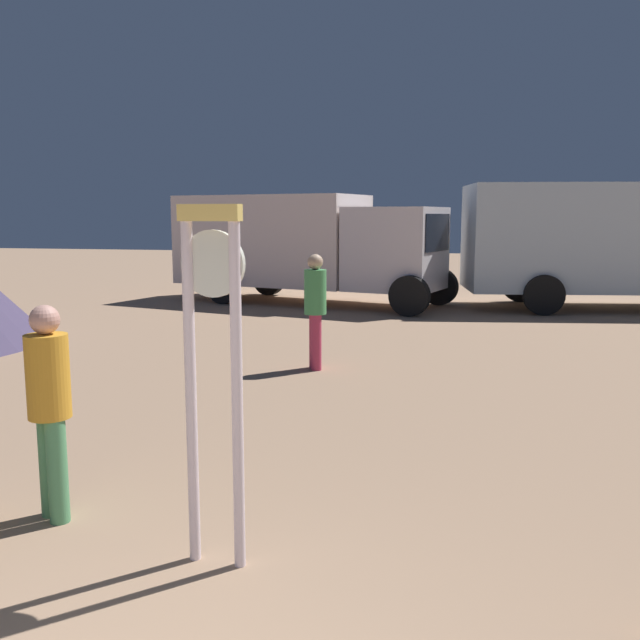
{
  "coord_description": "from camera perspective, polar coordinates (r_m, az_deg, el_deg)",
  "views": [
    {
      "loc": [
        1.39,
        -1.71,
        2.19
      ],
      "look_at": [
        -0.07,
        4.71,
        1.2
      ],
      "focal_mm": 39.14,
      "sensor_mm": 36.0,
      "label": 1
    }
  ],
  "objects": [
    {
      "name": "standing_clock",
      "position": [
        4.3,
        -8.72,
        -2.51
      ],
      "size": [
        0.41,
        0.12,
        2.25
      ],
      "color": "white",
      "rests_on": "ground_plane"
    },
    {
      "name": "person_near_clock",
      "position": [
        5.35,
        -21.25,
        -6.23
      ],
      "size": [
        0.3,
        0.3,
        1.57
      ],
      "color": "#519662",
      "rests_on": "ground_plane"
    },
    {
      "name": "person_distant",
      "position": [
        9.91,
        -0.39,
        1.2
      ],
      "size": [
        0.32,
        0.32,
        1.65
      ],
      "color": "#C83757",
      "rests_on": "ground_plane"
    },
    {
      "name": "box_truck_near",
      "position": [
        17.63,
        -1.45,
        6.3
      ],
      "size": [
        7.31,
        3.93,
        2.7
      ],
      "color": "silver",
      "rests_on": "ground_plane"
    },
    {
      "name": "box_truck_far",
      "position": [
        17.8,
        22.62,
        6.02
      ],
      "size": [
        7.41,
        3.62,
        2.91
      ],
      "color": "silver",
      "rests_on": "ground_plane"
    }
  ]
}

